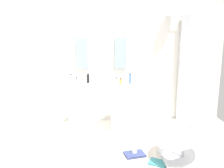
% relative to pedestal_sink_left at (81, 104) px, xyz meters
% --- Properties ---
extents(ground_plane, '(4.80, 3.60, 0.04)m').
position_rel_pedestal_sink_left_xyz_m(ground_plane, '(0.37, -1.10, -0.49)').
color(ground_plane, silver).
extents(rear_partition, '(4.80, 0.10, 2.60)m').
position_rel_pedestal_sink_left_xyz_m(rear_partition, '(0.37, 0.55, 0.83)').
color(rear_partition, silver).
rests_on(rear_partition, ground_plane).
extents(pedestal_sink_left, '(0.52, 0.52, 0.94)m').
position_rel_pedestal_sink_left_xyz_m(pedestal_sink_left, '(0.00, 0.00, 0.00)').
color(pedestal_sink_left, white).
rests_on(pedestal_sink_left, ground_plane).
extents(pedestal_sink_right, '(0.52, 0.52, 0.94)m').
position_rel_pedestal_sink_left_xyz_m(pedestal_sink_right, '(0.74, 0.00, 0.00)').
color(pedestal_sink_right, white).
rests_on(pedestal_sink_right, ground_plane).
extents(vanity_mirror_left, '(0.22, 0.03, 0.59)m').
position_rel_pedestal_sink_left_xyz_m(vanity_mirror_left, '(0.00, 0.48, 0.87)').
color(vanity_mirror_left, '#8C9EA8').
extents(vanity_mirror_right, '(0.22, 0.03, 0.59)m').
position_rel_pedestal_sink_left_xyz_m(vanity_mirror_right, '(0.74, 0.48, 0.87)').
color(vanity_mirror_right, '#8C9EA8').
extents(shower_column, '(0.49, 0.24, 2.05)m').
position_rel_pedestal_sink_left_xyz_m(shower_column, '(1.94, 0.42, 0.61)').
color(shower_column, '#B7BABF').
rests_on(shower_column, ground_plane).
extents(lounge_chair, '(1.01, 1.01, 0.65)m').
position_rel_pedestal_sink_left_xyz_m(lounge_chair, '(1.44, -1.15, -0.12)').
color(lounge_chair, '#B7BABF').
rests_on(lounge_chair, ground_plane).
extents(area_rug, '(1.05, 0.79, 0.01)m').
position_rel_pedestal_sink_left_xyz_m(area_rug, '(0.87, -1.10, -0.47)').
color(area_rug, beige).
rests_on(area_rug, ground_plane).
extents(magazine_navy, '(0.32, 0.25, 0.03)m').
position_rel_pedestal_sink_left_xyz_m(magazine_navy, '(0.82, -1.00, -0.45)').
color(magazine_navy, navy).
rests_on(magazine_navy, area_rug).
extents(magazine_teal, '(0.29, 0.27, 0.02)m').
position_rel_pedestal_sink_left_xyz_m(magazine_teal, '(1.09, -1.22, -0.45)').
color(magazine_teal, teal).
rests_on(magazine_teal, area_rug).
extents(coffee_mug, '(0.08, 0.08, 0.10)m').
position_rel_pedestal_sink_left_xyz_m(coffee_mug, '(0.81, -0.98, -0.41)').
color(coffee_mug, white).
rests_on(coffee_mug, area_rug).
extents(soap_bottle_black, '(0.05, 0.05, 0.17)m').
position_rel_pedestal_sink_left_xyz_m(soap_bottle_black, '(0.13, 0.08, 0.45)').
color(soap_bottle_black, black).
rests_on(soap_bottle_black, pedestal_sink_left).
extents(soap_bottle_amber, '(0.04, 0.04, 0.12)m').
position_rel_pedestal_sink_left_xyz_m(soap_bottle_amber, '(0.69, -0.13, 0.43)').
color(soap_bottle_amber, '#C68C38').
rests_on(soap_bottle_amber, pedestal_sink_right).
extents(soap_bottle_white, '(0.05, 0.05, 0.19)m').
position_rel_pedestal_sink_left_xyz_m(soap_bottle_white, '(-0.15, -0.09, 0.46)').
color(soap_bottle_white, white).
rests_on(soap_bottle_white, pedestal_sink_left).
extents(soap_bottle_clear, '(0.04, 0.04, 0.13)m').
position_rel_pedestal_sink_left_xyz_m(soap_bottle_clear, '(0.62, -0.09, 0.43)').
color(soap_bottle_clear, silver).
rests_on(soap_bottle_clear, pedestal_sink_right).
extents(soap_bottle_grey, '(0.05, 0.05, 0.15)m').
position_rel_pedestal_sink_left_xyz_m(soap_bottle_grey, '(-0.04, -0.17, 0.44)').
color(soap_bottle_grey, '#99999E').
rests_on(soap_bottle_grey, pedestal_sink_left).
extents(soap_bottle_blue, '(0.04, 0.04, 0.19)m').
position_rel_pedestal_sink_left_xyz_m(soap_bottle_blue, '(0.86, -0.04, 0.46)').
color(soap_bottle_blue, '#4C72B7').
rests_on(soap_bottle_blue, pedestal_sink_right).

